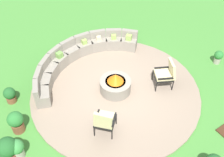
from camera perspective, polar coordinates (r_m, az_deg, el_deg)
The scene contains 11 objects.
ground_plane at distance 9.15m, azimuth 0.71°, elevation -2.75°, with size 24.00×24.00×0.00m, color #478C38.
patio_circle at distance 9.13m, azimuth 0.71°, elevation -2.62°, with size 5.65×5.65×0.06m, color gray.
fire_pit at distance 8.91m, azimuth 0.73°, elevation -1.25°, with size 1.03×1.03×0.72m.
curved_stone_bench at distance 9.99m, azimuth -7.00°, elevation 4.49°, with size 4.62×2.07×0.76m.
lounge_chair_front_left at distance 7.61m, azimuth -1.61°, elevation -8.84°, with size 0.81×0.83×1.05m.
lounge_chair_front_right at distance 9.11m, azimuth 11.34°, elevation 1.13°, with size 0.82×0.83×1.01m.
potted_plant_1 at distance 8.29m, azimuth -19.56°, elevation -8.54°, with size 0.46×0.46×0.75m.
potted_plant_2 at distance 7.81m, azimuth -21.08°, elevation -13.66°, with size 0.55×0.55×0.78m.
potted_plant_3 at distance 10.79m, azimuth 21.49°, elevation 4.33°, with size 0.32×0.32×0.53m.
potted_plant_4 at distance 9.23m, azimuth -20.72°, elevation -3.22°, with size 0.38×0.38×0.57m.
potted_plant_5 at distance 7.80m, azimuth -19.42°, elevation -13.71°, with size 0.41×0.41×0.65m.
Camera 1 is at (-3.63, -5.11, 6.67)m, focal length 43.39 mm.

